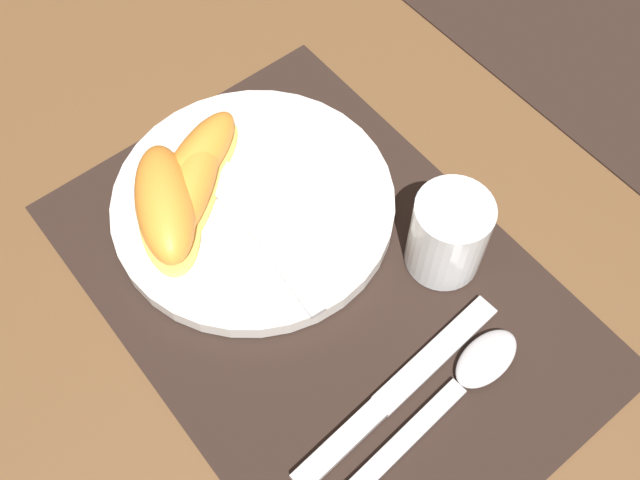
{
  "coord_description": "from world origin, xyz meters",
  "views": [
    {
      "loc": [
        0.22,
        -0.18,
        0.56
      ],
      "look_at": [
        -0.03,
        0.02,
        0.02
      ],
      "focal_mm": 42.0,
      "sensor_mm": 36.0,
      "label": 1
    }
  ],
  "objects_px": {
    "plate": "(254,204)",
    "spoon": "(466,379)",
    "knife": "(394,394)",
    "citrus_wedge_0": "(198,160)",
    "juice_glass": "(447,238)",
    "citrus_wedge_1": "(193,181)",
    "citrus_wedge_2": "(166,205)",
    "fork": "(249,217)"
  },
  "relations": [
    {
      "from": "juice_glass",
      "to": "knife",
      "type": "xyz_separation_m",
      "value": [
        0.06,
        -0.11,
        -0.03
      ]
    },
    {
      "from": "fork",
      "to": "citrus_wedge_1",
      "type": "relative_size",
      "value": 1.45
    },
    {
      "from": "spoon",
      "to": "citrus_wedge_0",
      "type": "bearing_deg",
      "value": -169.6
    },
    {
      "from": "fork",
      "to": "citrus_wedge_1",
      "type": "height_order",
      "value": "citrus_wedge_1"
    },
    {
      "from": "citrus_wedge_0",
      "to": "citrus_wedge_2",
      "type": "bearing_deg",
      "value": -62.98
    },
    {
      "from": "citrus_wedge_1",
      "to": "citrus_wedge_2",
      "type": "height_order",
      "value": "citrus_wedge_2"
    },
    {
      "from": "juice_glass",
      "to": "citrus_wedge_0",
      "type": "xyz_separation_m",
      "value": [
        -0.19,
        -0.11,
        -0.0
      ]
    },
    {
      "from": "plate",
      "to": "citrus_wedge_1",
      "type": "relative_size",
      "value": 1.91
    },
    {
      "from": "knife",
      "to": "spoon",
      "type": "height_order",
      "value": "spoon"
    },
    {
      "from": "spoon",
      "to": "citrus_wedge_2",
      "type": "bearing_deg",
      "value": -158.81
    },
    {
      "from": "knife",
      "to": "citrus_wedge_0",
      "type": "distance_m",
      "value": 0.26
    },
    {
      "from": "citrus_wedge_1",
      "to": "citrus_wedge_0",
      "type": "bearing_deg",
      "value": 134.87
    },
    {
      "from": "knife",
      "to": "fork",
      "type": "height_order",
      "value": "fork"
    },
    {
      "from": "juice_glass",
      "to": "spoon",
      "type": "height_order",
      "value": "juice_glass"
    },
    {
      "from": "juice_glass",
      "to": "fork",
      "type": "xyz_separation_m",
      "value": [
        -0.12,
        -0.11,
        -0.02
      ]
    },
    {
      "from": "knife",
      "to": "citrus_wedge_2",
      "type": "height_order",
      "value": "citrus_wedge_2"
    },
    {
      "from": "fork",
      "to": "citrus_wedge_0",
      "type": "relative_size",
      "value": 1.55
    },
    {
      "from": "plate",
      "to": "juice_glass",
      "type": "relative_size",
      "value": 3.15
    },
    {
      "from": "plate",
      "to": "knife",
      "type": "height_order",
      "value": "plate"
    },
    {
      "from": "citrus_wedge_1",
      "to": "plate",
      "type": "bearing_deg",
      "value": 42.82
    },
    {
      "from": "citrus_wedge_1",
      "to": "citrus_wedge_2",
      "type": "distance_m",
      "value": 0.03
    },
    {
      "from": "citrus_wedge_2",
      "to": "citrus_wedge_0",
      "type": "bearing_deg",
      "value": 117.02
    },
    {
      "from": "fork",
      "to": "citrus_wedge_0",
      "type": "height_order",
      "value": "citrus_wedge_0"
    },
    {
      "from": "knife",
      "to": "citrus_wedge_1",
      "type": "relative_size",
      "value": 1.64
    },
    {
      "from": "juice_glass",
      "to": "citrus_wedge_0",
      "type": "bearing_deg",
      "value": -149.51
    },
    {
      "from": "knife",
      "to": "spoon",
      "type": "xyz_separation_m",
      "value": [
        0.03,
        0.05,
        0.0
      ]
    },
    {
      "from": "spoon",
      "to": "citrus_wedge_0",
      "type": "distance_m",
      "value": 0.29
    },
    {
      "from": "knife",
      "to": "citrus_wedge_0",
      "type": "bearing_deg",
      "value": -179.65
    },
    {
      "from": "plate",
      "to": "citrus_wedge_0",
      "type": "distance_m",
      "value": 0.06
    },
    {
      "from": "citrus_wedge_1",
      "to": "citrus_wedge_2",
      "type": "relative_size",
      "value": 0.97
    },
    {
      "from": "plate",
      "to": "spoon",
      "type": "relative_size",
      "value": 1.35
    },
    {
      "from": "knife",
      "to": "citrus_wedge_0",
      "type": "xyz_separation_m",
      "value": [
        -0.26,
        -0.0,
        0.03
      ]
    },
    {
      "from": "juice_glass",
      "to": "fork",
      "type": "relative_size",
      "value": 0.42
    },
    {
      "from": "plate",
      "to": "fork",
      "type": "relative_size",
      "value": 1.32
    },
    {
      "from": "spoon",
      "to": "knife",
      "type": "bearing_deg",
      "value": -117.47
    },
    {
      "from": "citrus_wedge_2",
      "to": "fork",
      "type": "bearing_deg",
      "value": 50.51
    },
    {
      "from": "spoon",
      "to": "plate",
      "type": "bearing_deg",
      "value": -171.75
    },
    {
      "from": "fork",
      "to": "citrus_wedge_1",
      "type": "distance_m",
      "value": 0.06
    },
    {
      "from": "juice_glass",
      "to": "knife",
      "type": "distance_m",
      "value": 0.13
    },
    {
      "from": "spoon",
      "to": "juice_glass",
      "type": "bearing_deg",
      "value": 145.99
    },
    {
      "from": "knife",
      "to": "spoon",
      "type": "relative_size",
      "value": 1.16
    },
    {
      "from": "fork",
      "to": "spoon",
      "type": "bearing_deg",
      "value": 12.54
    }
  ]
}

